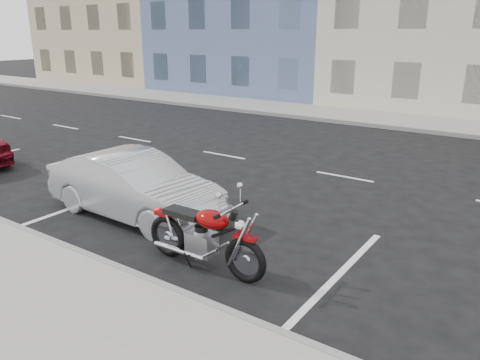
# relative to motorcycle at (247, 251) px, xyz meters

# --- Properties ---
(ground) EXTENTS (120.00, 120.00, 0.00)m
(ground) POSITION_rel_motorcycle_xyz_m (1.07, 6.04, -0.53)
(ground) COLOR black
(ground) RESTS_ON ground
(sidewalk_far) EXTENTS (80.00, 3.40, 0.15)m
(sidewalk_far) POSITION_rel_motorcycle_xyz_m (-3.93, 14.74, -0.46)
(sidewalk_far) COLOR gray
(sidewalk_far) RESTS_ON ground
(curb_near) EXTENTS (80.00, 0.12, 0.16)m
(curb_near) POSITION_rel_motorcycle_xyz_m (-3.93, -0.96, -0.45)
(curb_near) COLOR gray
(curb_near) RESTS_ON ground
(curb_far) EXTENTS (80.00, 0.12, 0.16)m
(curb_far) POSITION_rel_motorcycle_xyz_m (-3.93, 13.04, -0.45)
(curb_far) COLOR gray
(curb_far) RESTS_ON ground
(bldg_far_west) EXTENTS (12.00, 12.00, 12.00)m
(bldg_far_west) POSITION_rel_motorcycle_xyz_m (-24.93, 22.34, 5.47)
(bldg_far_west) COLOR #BBAD8A
(bldg_far_west) RESTS_ON ground
(motorcycle) EXTENTS (2.33, 0.77, 1.17)m
(motorcycle) POSITION_rel_motorcycle_xyz_m (0.00, 0.00, 0.00)
(motorcycle) COLOR black
(motorcycle) RESTS_ON ground
(sedan_silver) EXTENTS (4.06, 1.48, 1.33)m
(sedan_silver) POSITION_rel_motorcycle_xyz_m (-3.42, 0.93, 0.13)
(sedan_silver) COLOR #B9BBC1
(sedan_silver) RESTS_ON ground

